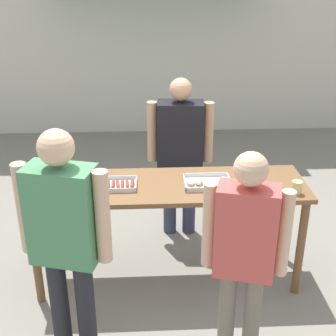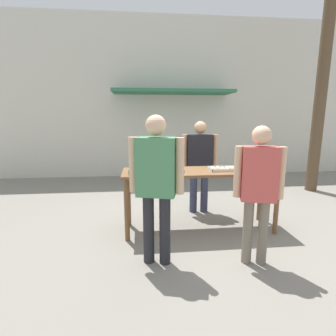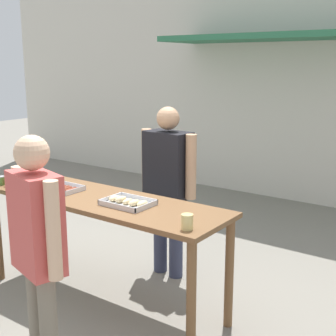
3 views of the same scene
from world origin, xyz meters
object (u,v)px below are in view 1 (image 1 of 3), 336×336
at_px(person_customer_with_cup, 245,247).
at_px(food_tray_sausages, 108,185).
at_px(condiment_jar_mustard, 37,195).
at_px(food_tray_buns, 207,182).
at_px(beer_cup, 297,187).
at_px(condiment_jar_ketchup, 49,195).
at_px(person_server_behind_table, 180,146).
at_px(person_customer_holding_hotdog, 65,233).

bearing_deg(person_customer_with_cup, food_tray_sausages, -31.24).
distance_m(condiment_jar_mustard, person_customer_with_cup, 1.68).
relative_size(food_tray_buns, beer_cup, 3.62).
distance_m(food_tray_buns, condiment_jar_ketchup, 1.29).
height_order(condiment_jar_mustard, beer_cup, beer_cup).
bearing_deg(beer_cup, person_customer_with_cup, -126.11).
xyz_separation_m(condiment_jar_mustard, beer_cup, (2.06, 0.01, 0.01)).
relative_size(condiment_jar_mustard, person_customer_with_cup, 0.05).
relative_size(condiment_jar_mustard, person_server_behind_table, 0.05).
bearing_deg(person_server_behind_table, condiment_jar_ketchup, -133.92).
relative_size(condiment_jar_ketchup, beer_cup, 0.78).
xyz_separation_m(condiment_jar_ketchup, beer_cup, (1.97, -0.00, 0.01)).
xyz_separation_m(person_customer_holding_hotdog, person_customer_with_cup, (1.16, -0.13, -0.06)).
height_order(food_tray_sausages, person_server_behind_table, person_server_behind_table).
bearing_deg(person_customer_holding_hotdog, food_tray_buns, -125.55).
relative_size(food_tray_buns, person_server_behind_table, 0.23).
height_order(person_server_behind_table, person_customer_with_cup, person_server_behind_table).
xyz_separation_m(food_tray_buns, person_customer_with_cup, (0.11, -0.99, 0.02)).
distance_m(condiment_jar_ketchup, person_customer_with_cup, 1.60).
bearing_deg(food_tray_buns, person_customer_holding_hotdog, -140.60).
bearing_deg(condiment_jar_mustard, person_server_behind_table, 39.84).
bearing_deg(condiment_jar_mustard, person_customer_holding_hotdog, -64.18).
bearing_deg(food_tray_sausages, person_customer_with_cup, -46.63).
distance_m(food_tray_buns, condiment_jar_mustard, 1.38).
height_order(beer_cup, person_customer_holding_hotdog, person_customer_holding_hotdog).
bearing_deg(condiment_jar_ketchup, person_server_behind_table, 41.65).
relative_size(condiment_jar_ketchup, person_customer_holding_hotdog, 0.05).
relative_size(condiment_jar_mustard, condiment_jar_ketchup, 1.00).
distance_m(condiment_jar_mustard, beer_cup, 2.06).
distance_m(food_tray_buns, person_server_behind_table, 0.81).
bearing_deg(person_customer_holding_hotdog, condiment_jar_ketchup, -55.96).
relative_size(food_tray_sausages, beer_cup, 4.29).
bearing_deg(beer_cup, food_tray_buns, 164.41).
height_order(person_customer_holding_hotdog, person_customer_with_cup, person_customer_holding_hotdog).
bearing_deg(food_tray_buns, person_customer_with_cup, -83.43).
xyz_separation_m(food_tray_sausages, beer_cup, (1.52, -0.20, 0.04)).
height_order(food_tray_sausages, person_customer_holding_hotdog, person_customer_holding_hotdog).
bearing_deg(beer_cup, food_tray_sausages, 172.67).
relative_size(person_customer_holding_hotdog, person_customer_with_cup, 1.07).
xyz_separation_m(food_tray_sausages, person_customer_with_cup, (0.94, -0.99, 0.03)).
relative_size(food_tray_sausages, person_server_behind_table, 0.28).
bearing_deg(person_customer_with_cup, person_server_behind_table, -65.58).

